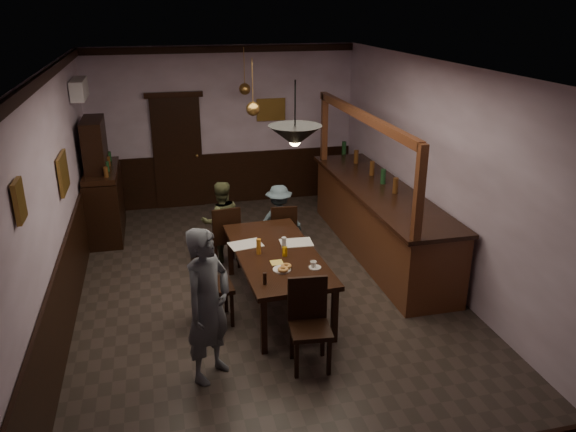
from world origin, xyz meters
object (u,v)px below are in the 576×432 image
object	(u,v)px
sideboard	(103,190)
coffee_cup	(313,264)
chair_near	(309,319)
person_standing	(208,305)
bar_counter	(379,218)
pendant_brass_mid	(253,109)
person_seated_left	(221,222)
pendant_iron	(295,136)
chair_far_right	(283,230)
chair_side	(206,281)
dining_table	(276,257)
pendant_brass_far	(245,89)
person_seated_right	(279,220)
chair_far_left	(225,234)
soda_can	(285,251)

from	to	relation	value
sideboard	coffee_cup	bearing A→B (deg)	-53.48
chair_near	sideboard	xyz separation A→B (m)	(-2.36, 4.33, 0.25)
person_standing	bar_counter	world-z (taller)	bar_counter
pendant_brass_mid	person_seated_left	bearing A→B (deg)	-178.58
coffee_cup	pendant_iron	size ratio (longest dim) A/B	0.12
chair_far_right	chair_side	world-z (taller)	chair_side
chair_near	person_standing	bearing A→B (deg)	-175.83
dining_table	coffee_cup	world-z (taller)	coffee_cup
bar_counter	pendant_iron	distance (m)	3.32
chair_near	pendant_brass_mid	distance (m)	3.36
chair_far_right	pendant_brass_far	distance (m)	2.82
person_seated_right	chair_side	bearing A→B (deg)	55.43
chair_far_right	sideboard	bearing A→B (deg)	-27.42
chair_near	pendant_brass_mid	size ratio (longest dim) A/B	1.23
chair_side	pendant_iron	bearing A→B (deg)	-124.36
dining_table	pendant_brass_far	xyz separation A→B (m)	(0.21, 3.46, 1.61)
person_seated_left	coffee_cup	world-z (taller)	person_seated_left
pendant_iron	chair_side	bearing A→B (deg)	149.79
pendant_brass_mid	chair_far_left	bearing A→B (deg)	-150.13
sideboard	bar_counter	bearing A→B (deg)	-22.99
chair_side	person_standing	size ratio (longest dim) A/B	0.62
person_standing	bar_counter	size ratio (longest dim) A/B	0.42
soda_can	chair_far_right	bearing A→B (deg)	77.72
chair_far_right	person_seated_right	bearing A→B (deg)	-84.56
person_standing	person_seated_right	distance (m)	3.19
person_standing	person_seated_left	size ratio (longest dim) A/B	1.34
chair_far_left	person_standing	distance (m)	2.61
chair_side	person_seated_right	bearing A→B (deg)	-40.15
sideboard	chair_side	bearing A→B (deg)	-67.12
pendant_brass_mid	pendant_iron	bearing A→B (deg)	-89.52
dining_table	person_seated_left	bearing A→B (deg)	108.52
chair_far_right	coffee_cup	distance (m)	1.86
chair_far_right	chair_far_left	bearing A→B (deg)	7.81
pendant_brass_far	person_seated_right	bearing A→B (deg)	-84.76
pendant_brass_mid	pendant_brass_far	world-z (taller)	same
pendant_brass_far	chair_side	bearing A→B (deg)	-107.13
chair_far_right	sideboard	distance (m)	3.20
chair_near	pendant_iron	bearing A→B (deg)	99.13
person_seated_right	pendant_brass_far	world-z (taller)	pendant_brass_far
chair_far_left	person_standing	xyz separation A→B (m)	(-0.50, -2.54, 0.31)
coffee_cup	soda_can	distance (m)	0.49
person_seated_left	pendant_iron	size ratio (longest dim) A/B	1.84
chair_far_left	chair_far_right	distance (m)	0.88
pendant_brass_far	chair_far_left	bearing A→B (deg)	-107.80
chair_far_right	coffee_cup	size ratio (longest dim) A/B	11.35
person_seated_left	person_seated_right	bearing A→B (deg)	177.80
dining_table	sideboard	distance (m)	3.79
person_seated_left	pendant_brass_mid	distance (m)	1.75
person_seated_right	bar_counter	bearing A→B (deg)	168.72
chair_near	pendant_brass_mid	bearing A→B (deg)	96.59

